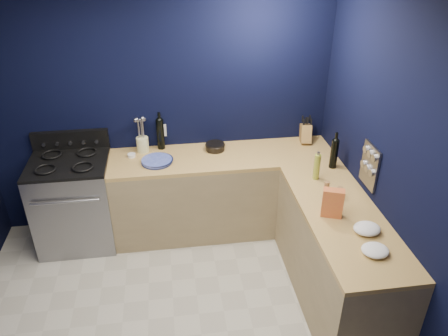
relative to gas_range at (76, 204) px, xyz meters
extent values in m
cube|color=silver|center=(0.93, -1.42, 2.15)|extent=(3.50, 3.50, 0.02)
cube|color=black|center=(0.93, 0.34, 0.84)|extent=(3.50, 0.02, 2.60)
cube|color=black|center=(2.69, -1.42, 0.84)|extent=(0.02, 3.50, 2.60)
cube|color=#97825A|center=(1.53, 0.02, -0.03)|extent=(2.30, 0.63, 0.86)
cube|color=olive|center=(1.53, 0.02, 0.42)|extent=(2.30, 0.63, 0.04)
cube|color=#97825A|center=(2.37, -1.13, -0.03)|extent=(0.63, 1.67, 0.86)
cube|color=olive|center=(2.37, -1.13, 0.42)|extent=(0.63, 1.67, 0.04)
cube|color=gray|center=(0.00, 0.00, 0.00)|extent=(0.76, 0.66, 0.92)
cube|color=black|center=(0.00, -0.32, -0.01)|extent=(0.59, 0.02, 0.42)
cube|color=black|center=(0.00, 0.00, 0.48)|extent=(0.76, 0.66, 0.03)
cube|color=black|center=(0.00, 0.30, 0.58)|extent=(0.76, 0.06, 0.20)
cube|color=gray|center=(2.67, -0.87, 0.72)|extent=(0.02, 0.28, 0.38)
cube|color=white|center=(0.93, 0.32, 0.62)|extent=(0.09, 0.02, 0.13)
cylinder|color=#3846A5|center=(0.86, -0.05, 0.46)|extent=(0.36, 0.36, 0.04)
cylinder|color=white|center=(0.61, 0.11, 0.46)|extent=(0.11, 0.11, 0.03)
cylinder|color=#EBEAB8|center=(0.72, 0.22, 0.52)|extent=(0.12, 0.12, 0.16)
cylinder|color=black|center=(0.91, 0.26, 0.60)|extent=(0.09, 0.09, 0.32)
cylinder|color=black|center=(1.47, 0.14, 0.48)|extent=(0.25, 0.25, 0.07)
cube|color=olive|center=(2.45, 0.21, 0.54)|extent=(0.14, 0.24, 0.24)
cylinder|color=black|center=(2.55, -0.38, 0.58)|extent=(0.07, 0.07, 0.29)
cylinder|color=#94A12E|center=(2.32, -0.56, 0.56)|extent=(0.06, 0.06, 0.25)
cylinder|color=olive|center=(2.34, -0.79, 0.49)|extent=(0.06, 0.06, 0.10)
cylinder|color=olive|center=(2.42, -0.89, 0.49)|extent=(0.06, 0.06, 0.10)
cube|color=red|center=(2.26, -1.14, 0.56)|extent=(0.18, 0.13, 0.25)
ellipsoid|color=white|center=(2.45, -1.39, 0.48)|extent=(0.24, 0.21, 0.07)
ellipsoid|color=white|center=(2.41, -1.63, 0.47)|extent=(0.23, 0.22, 0.06)
camera|label=1|loc=(0.99, -3.88, 2.54)|focal=35.01mm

